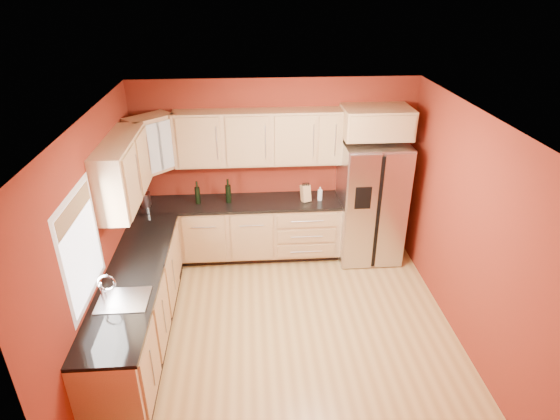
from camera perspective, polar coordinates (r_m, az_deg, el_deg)
name	(u,v)px	position (r m, az deg, el deg)	size (l,w,h in m)	color
floor	(287,330)	(5.82, 0.83, -14.39)	(4.00, 4.00, 0.00)	#B08344
ceiling	(289,119)	(4.55, 1.05, 11.07)	(4.00, 4.00, 0.00)	silver
wall_back	(276,168)	(6.86, -0.52, 5.12)	(4.00, 0.04, 2.60)	maroon
wall_front	(312,379)	(3.49, 3.94, -19.86)	(4.00, 0.04, 2.60)	maroon
wall_left	(99,243)	(5.30, -21.22, -3.80)	(0.04, 4.00, 2.60)	maroon
wall_right	(467,230)	(5.59, 21.84, -2.27)	(0.04, 4.00, 2.60)	maroon
base_cabinets_back	(240,231)	(6.95, -4.86, -2.54)	(2.90, 0.60, 0.88)	#A98452
base_cabinets_left	(139,307)	(5.68, -16.83, -11.26)	(0.60, 2.80, 0.88)	#A98452
countertop_back	(239,203)	(6.73, -5.01, 0.84)	(2.90, 0.62, 0.04)	black
countertop_left	(134,274)	(5.42, -17.37, -7.41)	(0.62, 2.80, 0.04)	black
upper_cabinets_back	(258,138)	(6.52, -2.66, 8.81)	(2.30, 0.33, 0.75)	#A98452
upper_cabinets_left	(123,171)	(5.66, -18.61, 4.55)	(0.33, 1.35, 0.75)	#A98452
corner_upper_cabinet	(152,144)	(6.49, -15.37, 7.79)	(0.62, 0.33, 0.75)	#A98452
over_fridge_cabinet	(377,122)	(6.56, 11.69, 10.46)	(0.92, 0.60, 0.40)	#A98452
refrigerator	(370,202)	(6.90, 10.96, 1.01)	(0.90, 0.75, 1.78)	#B7B6BB
window	(82,248)	(4.76, -23.03, -4.24)	(0.03, 0.90, 1.00)	white
sink_faucet	(121,288)	(4.92, -18.80, -9.01)	(0.50, 0.42, 0.30)	silver
canister_left	(145,200)	(6.78, -16.10, 1.12)	(0.12, 0.12, 0.19)	#B7B6BB
canister_right	(146,198)	(6.85, -15.99, 1.38)	(0.12, 0.12, 0.19)	#B7B6BB
wine_bottle_a	(197,192)	(6.69, -10.04, 2.12)	(0.07, 0.07, 0.33)	black
wine_bottle_b	(228,191)	(6.66, -6.34, 2.35)	(0.08, 0.08, 0.36)	black
knife_block	(306,193)	(6.69, 3.14, 2.07)	(0.12, 0.11, 0.24)	tan
soap_dispenser	(320,194)	(6.74, 4.90, 1.99)	(0.07, 0.07, 0.20)	white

